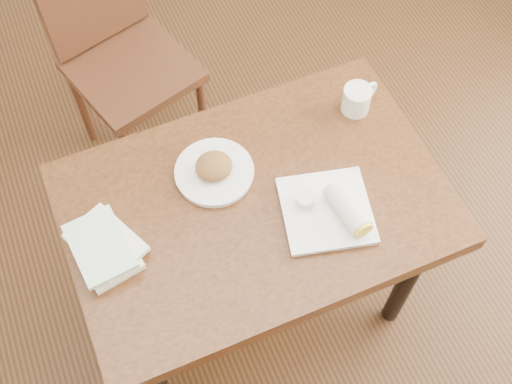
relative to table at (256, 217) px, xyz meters
name	(u,v)px	position (x,y,z in m)	size (l,w,h in m)	color
ground	(256,297)	(0.00, 0.00, -0.66)	(4.00, 5.00, 0.01)	#472814
table	(256,217)	(0.00, 0.00, 0.00)	(1.08, 0.72, 0.75)	#5E3216
chair_far	(116,44)	(-0.17, 0.93, -0.11)	(0.52, 0.52, 0.95)	#4B2415
plate_scone	(214,170)	(-0.08, 0.13, 0.12)	(0.23, 0.23, 0.07)	white
coffee_mug	(358,98)	(0.42, 0.19, 0.14)	(0.13, 0.09, 0.09)	white
plate_burrito	(333,210)	(0.18, -0.12, 0.12)	(0.30, 0.30, 0.08)	white
book_stack	(104,247)	(-0.44, 0.02, 0.12)	(0.21, 0.24, 0.06)	white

